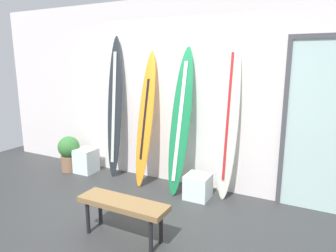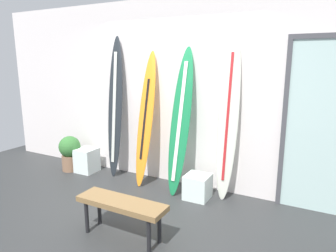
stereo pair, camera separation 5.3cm
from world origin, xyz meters
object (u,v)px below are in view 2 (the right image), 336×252
at_px(surfboard_ivory, 228,118).
at_px(display_block_center, 198,187).
at_px(surfboard_charcoal, 115,109).
at_px(potted_plant, 70,152).
at_px(surfboard_emerald, 180,122).
at_px(display_block_left, 87,160).
at_px(bench, 121,206).
at_px(surfboard_sunset, 146,120).
at_px(glass_door, 333,125).

xyz_separation_m(surfboard_ivory, display_block_center, (-0.33, -0.23, -0.96)).
height_order(surfboard_charcoal, potted_plant, surfboard_charcoal).
relative_size(surfboard_emerald, potted_plant, 3.43).
relative_size(surfboard_ivory, display_block_left, 5.58).
bearing_deg(surfboard_emerald, bench, -90.60).
relative_size(display_block_center, bench, 0.33).
xyz_separation_m(surfboard_sunset, display_block_left, (-1.17, -0.07, -0.80)).
height_order(surfboard_charcoal, display_block_center, surfboard_charcoal).
distance_m(glass_door, bench, 2.65).
height_order(surfboard_sunset, glass_door, glass_door).
height_order(surfboard_charcoal, glass_door, surfboard_charcoal).
relative_size(surfboard_sunset, potted_plant, 3.35).
distance_m(surfboard_ivory, potted_plant, 2.86).
bearing_deg(surfboard_charcoal, surfboard_emerald, -4.35).
distance_m(surfboard_sunset, display_block_left, 1.42).
xyz_separation_m(surfboard_ivory, bench, (-0.67, -1.51, -0.76)).
xyz_separation_m(surfboard_sunset, surfboard_emerald, (0.60, -0.03, 0.03)).
bearing_deg(surfboard_emerald, potted_plant, -176.63).
xyz_separation_m(surfboard_charcoal, glass_door, (3.12, 0.17, 0.01)).
bearing_deg(surfboard_ivory, surfboard_sunset, -176.15).
bearing_deg(bench, surfboard_charcoal, 128.92).
height_order(display_block_center, bench, bench).
height_order(surfboard_ivory, display_block_center, surfboard_ivory).
height_order(surfboard_emerald, display_block_left, surfboard_emerald).
bearing_deg(surfboard_sunset, bench, -67.74).
relative_size(display_block_left, bench, 0.40).
relative_size(surfboard_charcoal, surfboard_emerald, 1.09).
bearing_deg(display_block_center, glass_door, 13.39).
bearing_deg(surfboard_emerald, display_block_center, -19.05).
relative_size(display_block_center, glass_door, 0.15).
relative_size(surfboard_ivory, bench, 2.25).
distance_m(glass_door, potted_plant, 4.08).
xyz_separation_m(display_block_center, potted_plant, (-2.41, -0.01, 0.16)).
xyz_separation_m(surfboard_sunset, bench, (0.59, -1.43, -0.64)).
bearing_deg(surfboard_sunset, glass_door, 5.34).
distance_m(display_block_center, glass_door, 1.88).
bearing_deg(glass_door, display_block_left, -175.22).
bearing_deg(surfboard_sunset, potted_plant, -174.26).
bearing_deg(surfboard_charcoal, surfboard_ivory, 0.55).
height_order(surfboard_sunset, surfboard_emerald, surfboard_emerald).
xyz_separation_m(display_block_left, glass_door, (3.67, 0.31, 0.93)).
bearing_deg(surfboard_ivory, display_block_center, -145.69).
distance_m(surfboard_sunset, display_block_center, 1.26).
bearing_deg(bench, display_block_center, 75.05).
height_order(surfboard_emerald, glass_door, glass_door).
relative_size(potted_plant, bench, 0.60).
bearing_deg(surfboard_charcoal, glass_door, 3.06).
xyz_separation_m(surfboard_charcoal, surfboard_sunset, (0.62, -0.07, -0.12)).
distance_m(surfboard_emerald, display_block_left, 1.96).
bearing_deg(glass_door, bench, -139.03).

